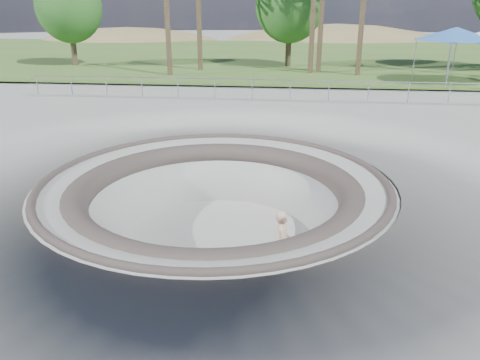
# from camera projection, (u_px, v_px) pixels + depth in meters

# --- Properties ---
(ground) EXTENTS (180.00, 180.00, 0.00)m
(ground) POSITION_uv_depth(u_px,v_px,m) (215.00, 181.00, 13.72)
(ground) COLOR gray
(ground) RESTS_ON ground
(skate_bowl) EXTENTS (14.00, 14.00, 4.10)m
(skate_bowl) POSITION_uv_depth(u_px,v_px,m) (216.00, 237.00, 14.37)
(skate_bowl) COLOR gray
(skate_bowl) RESTS_ON ground
(grass_strip) EXTENTS (180.00, 36.00, 0.12)m
(grass_strip) POSITION_uv_depth(u_px,v_px,m) (273.00, 55.00, 45.24)
(grass_strip) COLOR #436227
(grass_strip) RESTS_ON ground
(distant_hills) EXTENTS (103.20, 45.00, 28.60)m
(distant_hills) POSITION_uv_depth(u_px,v_px,m) (305.00, 90.00, 68.93)
(distant_hills) COLOR brown
(distant_hills) RESTS_ON ground
(safety_railing) EXTENTS (25.00, 0.06, 1.03)m
(safety_railing) POSITION_uv_depth(u_px,v_px,m) (252.00, 89.00, 24.63)
(safety_railing) COLOR #92969A
(safety_railing) RESTS_ON ground
(skateboard) EXTENTS (0.80, 0.30, 0.08)m
(skateboard) POSITION_uv_depth(u_px,v_px,m) (281.00, 272.00, 12.47)
(skateboard) COLOR #9A6C3D
(skateboard) RESTS_ON ground
(skater) EXTENTS (0.46, 0.67, 1.78)m
(skater) POSITION_uv_depth(u_px,v_px,m) (282.00, 242.00, 12.15)
(skater) COLOR tan
(skater) RESTS_ON skateboard
(canopy_blue) EXTENTS (5.96, 5.96, 3.32)m
(canopy_blue) POSITION_uv_depth(u_px,v_px,m) (456.00, 34.00, 28.16)
(canopy_blue) COLOR #92969A
(canopy_blue) RESTS_ON ground
(bushy_tree_left) EXTENTS (5.09, 4.63, 7.35)m
(bushy_tree_left) POSITION_uv_depth(u_px,v_px,m) (69.00, 6.00, 35.98)
(bushy_tree_left) COLOR brown
(bushy_tree_left) RESTS_ON ground
(bushy_tree_mid) EXTENTS (5.22, 4.75, 7.54)m
(bushy_tree_mid) POSITION_uv_depth(u_px,v_px,m) (290.00, 4.00, 35.23)
(bushy_tree_mid) COLOR brown
(bushy_tree_mid) RESTS_ON ground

